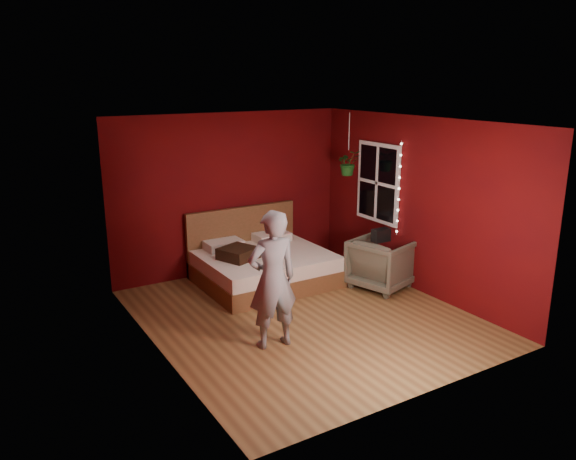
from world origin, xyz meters
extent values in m
plane|color=olive|center=(0.00, 0.00, 0.00)|extent=(4.50, 4.50, 0.00)
cube|color=#5D090A|center=(0.00, 2.26, 1.30)|extent=(4.00, 0.02, 2.60)
cube|color=#5D090A|center=(0.00, -2.26, 1.30)|extent=(4.00, 0.02, 2.60)
cube|color=#5D090A|center=(-2.01, 0.00, 1.30)|extent=(0.02, 4.50, 2.60)
cube|color=#5D090A|center=(2.01, 0.00, 1.30)|extent=(0.02, 4.50, 2.60)
cube|color=silver|center=(0.00, 0.00, 2.61)|extent=(4.00, 4.50, 0.02)
cube|color=white|center=(1.97, 0.90, 1.50)|extent=(0.04, 0.97, 1.27)
cube|color=black|center=(1.96, 0.90, 1.50)|extent=(0.02, 0.85, 1.15)
cube|color=white|center=(1.95, 0.90, 1.50)|extent=(0.03, 0.05, 1.15)
cube|color=white|center=(1.95, 0.90, 1.50)|extent=(0.03, 0.85, 0.05)
cylinder|color=silver|center=(1.94, 0.38, 1.50)|extent=(0.01, 0.01, 1.45)
sphere|color=#FFF2CC|center=(1.94, 0.38, 0.83)|extent=(0.04, 0.04, 0.04)
sphere|color=#FFF2CC|center=(1.94, 0.38, 0.99)|extent=(0.04, 0.04, 0.04)
sphere|color=#FFF2CC|center=(1.94, 0.38, 1.16)|extent=(0.04, 0.04, 0.04)
sphere|color=#FFF2CC|center=(1.94, 0.38, 1.33)|extent=(0.04, 0.04, 0.04)
sphere|color=#FFF2CC|center=(1.94, 0.38, 1.50)|extent=(0.04, 0.04, 0.04)
sphere|color=#FFF2CC|center=(1.94, 0.38, 1.67)|extent=(0.04, 0.04, 0.04)
sphere|color=#FFF2CC|center=(1.94, 0.38, 1.84)|extent=(0.04, 0.04, 0.04)
sphere|color=#FFF2CC|center=(1.94, 0.38, 2.01)|extent=(0.04, 0.04, 0.04)
sphere|color=#FFF2CC|center=(1.94, 0.38, 2.17)|extent=(0.04, 0.04, 0.04)
cube|color=brown|center=(0.16, 1.37, 0.14)|extent=(1.95, 1.65, 0.27)
cube|color=white|center=(0.16, 1.37, 0.38)|extent=(1.91, 1.62, 0.21)
cube|color=brown|center=(0.16, 2.16, 0.54)|extent=(1.95, 0.08, 1.07)
cube|color=white|center=(-0.28, 1.93, 0.55)|extent=(0.58, 0.37, 0.14)
cube|color=white|center=(0.60, 1.93, 0.55)|extent=(0.58, 0.37, 0.14)
imported|color=slate|center=(-0.78, -0.51, 0.84)|extent=(0.65, 0.46, 1.68)
imported|color=#666650|center=(1.60, 0.30, 0.39)|extent=(1.05, 1.03, 0.77)
cube|color=black|center=(1.49, 0.22, 0.87)|extent=(0.27, 0.14, 0.19)
cube|color=black|center=(-0.31, 1.36, 0.57)|extent=(0.63, 0.63, 0.17)
cylinder|color=silver|center=(1.57, 1.16, 2.31)|extent=(0.01, 0.01, 0.58)
imported|color=#1B5A19|center=(1.57, 1.16, 1.82)|extent=(0.43, 0.39, 0.40)
camera|label=1|loc=(-3.84, -5.89, 3.16)|focal=35.00mm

